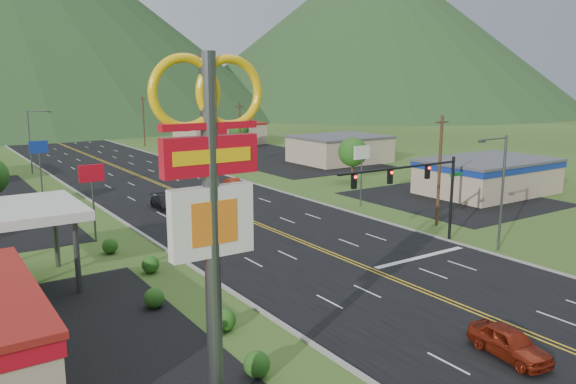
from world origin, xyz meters
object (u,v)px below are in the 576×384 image
car_red_near (509,343)px  car_dark_mid (164,203)px  traffic_signal (418,182)px  streetlight_west (32,137)px  pylon_sign (211,186)px  car_red_far (232,183)px  streetlight_east (500,185)px

car_red_near → car_dark_mid: bearing=100.2°
traffic_signal → streetlight_west: size_ratio=1.46×
pylon_sign → car_red_far: 49.27m
traffic_signal → car_red_far: traffic_signal is taller
car_red_near → car_red_far: (9.59, 45.60, -0.09)m
streetlight_west → car_red_far: bearing=-54.6°
streetlight_east → streetlight_west: same height
streetlight_east → car_dark_mid: size_ratio=1.98×
streetlight_west → car_dark_mid: 32.80m
streetlight_east → car_red_far: size_ratio=2.33×
traffic_signal → streetlight_east: 6.17m
streetlight_west → car_red_far: 31.69m
streetlight_west → car_red_far: (18.18, -25.56, -4.54)m
pylon_sign → car_red_near: size_ratio=3.28×
streetlight_west → car_red_near: bearing=-83.1°
car_red_far → pylon_sign: bearing=70.4°
streetlight_west → car_dark_mid: streetlight_west is taller
pylon_sign → streetlight_west: pylon_sign is taller
car_red_near → car_red_far: size_ratio=1.11×
car_red_near → car_red_far: bearing=85.9°
traffic_signal → car_red_far: (0.01, 30.44, -4.69)m
streetlight_east → car_red_far: bearing=97.7°
pylon_sign → car_red_near: pylon_sign is taller
streetlight_west → traffic_signal: bearing=-72.0°
traffic_signal → streetlight_east: streetlight_east is taller
traffic_signal → streetlight_west: bearing=108.0°
traffic_signal → car_red_far: bearing=90.0°
traffic_signal → car_red_near: (-9.58, -15.16, -4.60)m
streetlight_west → car_dark_mid: size_ratio=1.98×
pylon_sign → car_red_near: 16.64m
pylon_sign → traffic_signal: pylon_sign is taller
streetlight_east → streetlight_west: 64.21m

